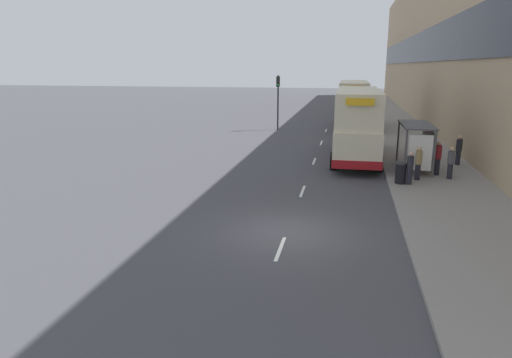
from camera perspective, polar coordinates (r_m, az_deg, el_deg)
ground_plane at (r=16.18m, az=3.87°, el=-6.65°), size 220.00×220.00×0.00m
pavement at (r=54.02m, az=16.36°, el=7.41°), size 5.00×93.00×0.14m
terrace_facade at (r=54.28m, az=21.35°, el=15.95°), size 3.10×93.00×16.93m
lane_mark_0 at (r=14.76m, az=3.06°, el=-8.69°), size 0.12×2.00×0.01m
lane_mark_1 at (r=21.40m, az=5.84°, el=-1.52°), size 0.12×2.00×0.01m
lane_mark_2 at (r=28.23m, az=7.28°, el=2.22°), size 0.12×2.00×0.01m
lane_mark_3 at (r=35.15m, az=8.16°, el=4.50°), size 0.12×2.00×0.01m
lane_mark_4 at (r=42.11m, az=8.75°, el=6.02°), size 0.12×2.00×0.01m
bus_shelter at (r=26.23m, az=19.79°, el=4.77°), size 1.60×4.20×2.48m
double_decker_bus_near at (r=28.91m, az=12.52°, el=6.85°), size 2.85×10.45×4.30m
double_decker_bus_ahead at (r=43.91m, az=12.05°, el=9.19°), size 2.85×10.29×4.30m
car_0 at (r=55.56m, az=11.48°, el=8.71°), size 2.01×4.44×1.82m
pedestrian_at_shelter at (r=24.90m, az=23.16°, el=1.90°), size 0.32×0.32×1.63m
pedestrian_1 at (r=24.07m, az=19.63°, el=1.91°), size 0.33×0.33×1.69m
pedestrian_2 at (r=23.03m, az=18.70°, el=1.33°), size 0.31×0.31×1.58m
pedestrian_3 at (r=25.58m, az=21.76°, el=2.51°), size 0.35×0.35×1.78m
pedestrian_4 at (r=28.70m, az=24.01°, el=3.35°), size 0.34×0.34×1.70m
litter_bin at (r=23.14m, az=17.64°, el=0.76°), size 0.55×0.55×1.05m
traffic_light_far_kerb at (r=41.88m, az=2.77°, el=10.64°), size 0.30×0.32×4.89m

